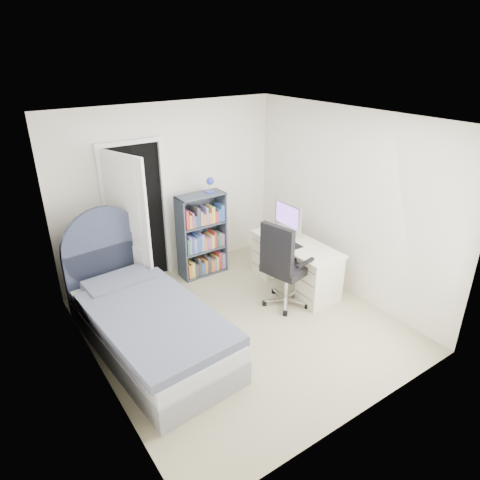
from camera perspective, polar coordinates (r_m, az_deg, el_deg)
room_shell at (r=4.81m, az=0.18°, el=0.94°), size 3.50×3.70×2.60m
door at (r=5.86m, az=-14.33°, el=2.31°), size 0.92×0.79×2.06m
bed at (r=5.04m, az=-12.34°, el=-10.70°), size 1.24×2.36×1.41m
nightstand at (r=5.95m, az=-17.70°, el=-4.59°), size 0.41×0.41×0.60m
floor_lamp at (r=5.93m, az=-17.56°, el=-3.04°), size 0.19×0.19×1.34m
bookcase at (r=6.34m, az=-5.02°, el=0.21°), size 0.70×0.30×1.49m
desk at (r=6.11m, az=7.31°, el=-2.91°), size 0.56×1.41×1.16m
office_chair at (r=5.48m, az=5.78°, el=-2.96°), size 0.65×0.67×1.20m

